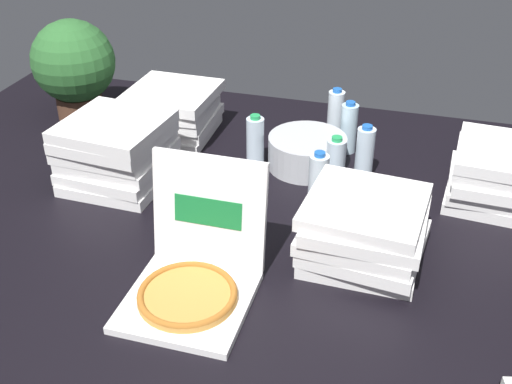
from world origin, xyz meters
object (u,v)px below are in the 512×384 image
pizza_stack_left_near (117,151)px  water_bottle_0 (335,165)px  ice_bucket (307,152)px  potted_plant (74,65)px  water_bottle_1 (255,142)px  water_bottle_2 (318,181)px  pizza_stack_center_near (171,111)px  pizza_stack_right_near (504,175)px  water_bottle_3 (365,153)px  water_bottle_5 (349,128)px  open_pizza_box (194,272)px  water_bottle_4 (336,114)px  pizza_stack_left_far (364,230)px

pizza_stack_left_near → water_bottle_0: (0.80, 0.16, -0.02)m
ice_bucket → potted_plant: potted_plant is taller
water_bottle_1 → pizza_stack_left_near: bearing=-151.0°
pizza_stack_left_near → water_bottle_2: size_ratio=1.76×
pizza_stack_center_near → pizza_stack_left_near: 0.43m
pizza_stack_right_near → water_bottle_2: water_bottle_2 is taller
water_bottle_0 → water_bottle_2: size_ratio=1.00×
water_bottle_3 → water_bottle_5: size_ratio=1.00×
water_bottle_2 → water_bottle_5: (0.03, 0.45, 0.00)m
pizza_stack_right_near → ice_bucket: (-0.73, 0.06, -0.04)m
open_pizza_box → water_bottle_0: 0.75m
water_bottle_0 → water_bottle_1: same height
water_bottle_2 → water_bottle_5: size_ratio=1.00×
ice_bucket → water_bottle_0: (0.14, -0.15, 0.04)m
potted_plant → open_pizza_box: bearing=-46.9°
ice_bucket → water_bottle_4: bearing=78.7°
pizza_stack_center_near → pizza_stack_left_near: size_ratio=1.00×
open_pizza_box → water_bottle_3: open_pizza_box is taller
water_bottle_0 → potted_plant: 1.28m
water_bottle_0 → water_bottle_4: size_ratio=1.00×
pizza_stack_left_near → water_bottle_0: size_ratio=1.76×
pizza_stack_left_near → ice_bucket: (0.66, 0.31, -0.06)m
pizza_stack_center_near → pizza_stack_right_near: same height
open_pizza_box → water_bottle_2: 0.61m
pizza_stack_center_near → water_bottle_4: bearing=14.2°
pizza_stack_center_near → pizza_stack_left_far: bearing=-35.5°
pizza_stack_center_near → ice_bucket: size_ratio=1.26×
pizza_stack_right_near → water_bottle_2: size_ratio=1.77×
pizza_stack_right_near → ice_bucket: pizza_stack_right_near is taller
water_bottle_5 → ice_bucket: bearing=-127.4°
pizza_stack_left_far → potted_plant: (-1.39, 0.70, 0.14)m
pizza_stack_left_far → water_bottle_4: bearing=105.9°
ice_bucket → water_bottle_5: bearing=52.6°
water_bottle_5 → water_bottle_1: bearing=-145.3°
water_bottle_1 → water_bottle_4: (0.26, 0.35, 0.00)m
pizza_stack_left_far → water_bottle_2: (-0.20, 0.26, -0.00)m
ice_bucket → water_bottle_5: (0.13, 0.17, 0.04)m
pizza_stack_center_near → water_bottle_5: size_ratio=1.76×
open_pizza_box → ice_bucket: (0.15, 0.84, -0.01)m
potted_plant → pizza_stack_center_near: bearing=-5.7°
pizza_stack_left_far → water_bottle_5: (-0.16, 0.71, -0.00)m
open_pizza_box → pizza_stack_left_near: open_pizza_box is taller
pizza_stack_right_near → water_bottle_2: (-0.63, -0.22, -0.00)m
water_bottle_0 → pizza_stack_left_far: bearing=-67.6°
water_bottle_1 → open_pizza_box: bearing=-86.9°
open_pizza_box → water_bottle_5: 1.05m
ice_bucket → water_bottle_2: 0.30m
pizza_stack_left_near → water_bottle_4: size_ratio=1.76×
open_pizza_box → water_bottle_0: (0.29, 0.69, 0.03)m
open_pizza_box → ice_bucket: size_ratio=1.34×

